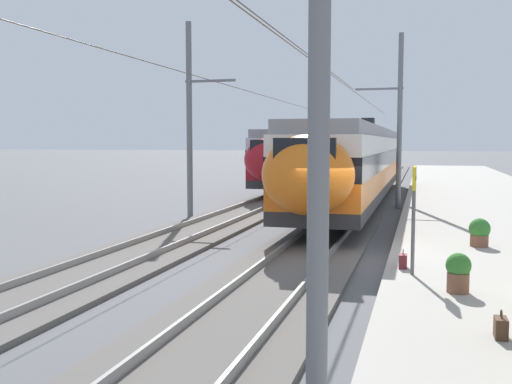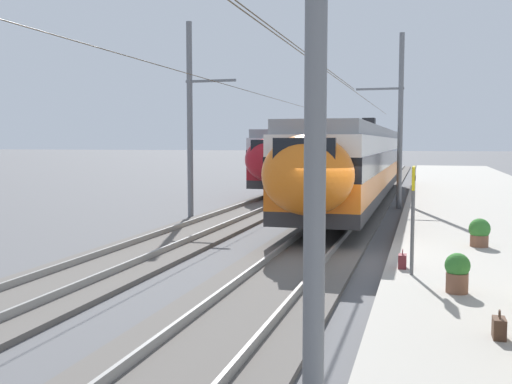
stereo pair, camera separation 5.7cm
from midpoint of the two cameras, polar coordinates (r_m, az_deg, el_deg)
ground_plane at (r=16.57m, az=8.66°, el=-6.27°), size 400.00×400.00×0.00m
track_near at (r=16.72m, az=4.97°, el=-5.89°), size 120.00×3.00×0.28m
track_far at (r=18.11m, az=-9.31°, el=-5.10°), size 120.00×3.00×0.28m
train_near_platform at (r=29.80m, az=9.89°, el=2.96°), size 28.81×2.87×4.27m
train_far_track at (r=44.84m, az=6.04°, el=3.62°), size 31.41×2.91×4.27m
catenary_mast_west at (r=6.44m, az=4.63°, el=12.15°), size 41.15×2.26×7.65m
catenary_mast_mid at (r=28.95m, az=13.43°, el=6.90°), size 41.15×2.26×8.30m
catenary_mast_far_side at (r=24.97m, az=-6.27°, el=7.20°), size 41.15×2.18×8.16m
platform_sign at (r=13.19m, az=14.93°, el=-0.36°), size 0.70×0.08×2.37m
handbag_beside_passenger at (r=9.63m, az=22.47°, el=-12.05°), size 0.32×0.18×0.44m
handbag_near_sign at (r=14.05m, az=13.93°, el=-6.50°), size 0.32×0.18×0.45m
potted_plant_platform_edge at (r=12.06m, az=18.88°, el=-7.23°), size 0.48×0.48×0.77m
potted_plant_by_shelter at (r=17.51m, az=20.75°, el=-3.58°), size 0.58×0.58×0.79m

